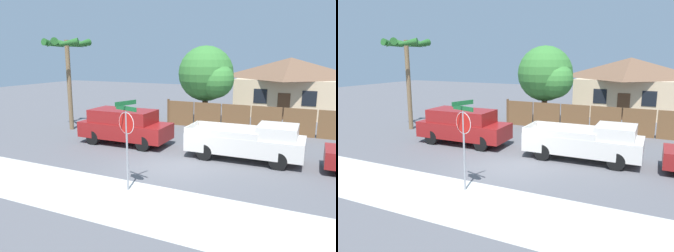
% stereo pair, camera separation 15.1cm
% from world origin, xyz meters
% --- Properties ---
extents(ground_plane, '(80.00, 80.00, 0.00)m').
position_xyz_m(ground_plane, '(0.00, 0.00, 0.00)').
color(ground_plane, '#56565B').
extents(sidewalk_strip, '(36.00, 3.20, 0.01)m').
position_xyz_m(sidewalk_strip, '(0.00, -3.60, 0.00)').
color(sidewalk_strip, beige).
rests_on(sidewalk_strip, ground).
extents(wooden_fence, '(13.45, 0.12, 1.78)m').
position_xyz_m(wooden_fence, '(2.74, 8.40, 0.84)').
color(wooden_fence, brown).
rests_on(wooden_fence, ground).
extents(house, '(8.36, 7.19, 4.60)m').
position_xyz_m(house, '(3.16, 16.96, 2.38)').
color(house, beige).
rests_on(house, ground).
extents(oak_tree, '(3.99, 3.80, 5.42)m').
position_xyz_m(oak_tree, '(-1.51, 9.64, 3.43)').
color(oak_tree, brown).
rests_on(oak_tree, ground).
extents(palm_tree, '(2.84, 3.05, 5.77)m').
position_xyz_m(palm_tree, '(-8.95, 4.20, 4.97)').
color(palm_tree, brown).
rests_on(palm_tree, ground).
extents(red_suv, '(4.97, 2.03, 1.88)m').
position_xyz_m(red_suv, '(-3.78, 2.58, 1.02)').
color(red_suv, maroon).
rests_on(red_suv, ground).
extents(orange_pickup, '(5.25, 2.05, 1.73)m').
position_xyz_m(orange_pickup, '(2.89, 2.58, 0.86)').
color(orange_pickup, silver).
rests_on(orange_pickup, ground).
extents(stop_sign, '(1.00, 0.90, 3.20)m').
position_xyz_m(stop_sign, '(-0.23, -2.76, 2.19)').
color(stop_sign, gray).
rests_on(stop_sign, ground).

